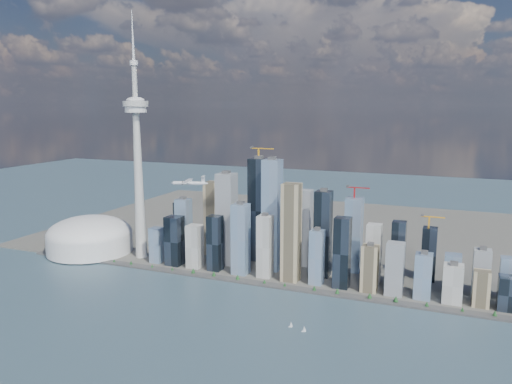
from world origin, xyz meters
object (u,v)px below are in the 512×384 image
at_px(dome_stadium, 90,237).
at_px(sailboat_east, 304,330).
at_px(airplane, 189,183).
at_px(sailboat_west, 291,325).
at_px(needle_tower, 138,157).

bearing_deg(dome_stadium, sailboat_east, -19.92).
relative_size(airplane, sailboat_east, 7.28).
relative_size(dome_stadium, sailboat_west, 20.48).
bearing_deg(needle_tower, sailboat_east, -26.27).
xyz_separation_m(needle_tower, sailboat_west, (437.90, -220.30, -232.71)).
relative_size(needle_tower, airplane, 7.51).
relative_size(sailboat_west, sailboat_east, 0.97).
bearing_deg(airplane, sailboat_east, -44.82).
distance_m(needle_tower, sailboat_east, 565.60).
distance_m(dome_stadium, sailboat_east, 641.62).
bearing_deg(sailboat_east, dome_stadium, 147.33).
relative_size(dome_stadium, airplane, 2.73).
xyz_separation_m(airplane, sailboat_east, (283.77, -146.03, -197.05)).
height_order(dome_stadium, sailboat_west, dome_stadium).
bearing_deg(airplane, dome_stadium, 149.64).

